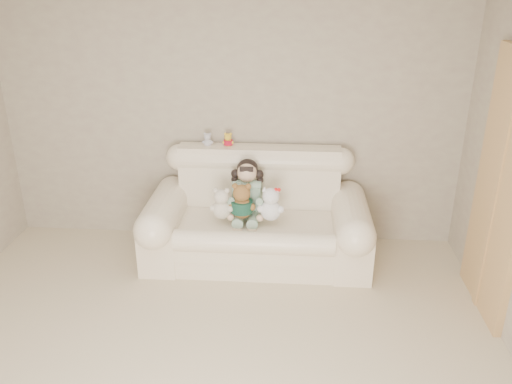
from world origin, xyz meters
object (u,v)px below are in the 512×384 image
object	(u,v)px
brown_teddy	(242,198)
cream_teddy	(222,201)
sofa	(257,211)
seated_child	(247,189)
white_cat	(271,200)

from	to	relation	value
brown_teddy	cream_teddy	xyz separation A→B (m)	(-0.18, -0.02, -0.02)
sofa	brown_teddy	distance (m)	0.25
brown_teddy	seated_child	bearing A→B (deg)	98.59
sofa	cream_teddy	bearing A→B (deg)	-155.30
cream_teddy	brown_teddy	bearing A→B (deg)	-4.34
seated_child	white_cat	size ratio (longest dim) A/B	1.50
cream_teddy	seated_child	bearing A→B (deg)	34.53
white_cat	cream_teddy	distance (m)	0.45
brown_teddy	white_cat	xyz separation A→B (m)	(0.26, -0.03, -0.01)
seated_child	white_cat	world-z (taller)	seated_child
sofa	seated_child	world-z (taller)	sofa
sofa	brown_teddy	xyz separation A→B (m)	(-0.13, -0.12, 0.18)
sofa	cream_teddy	distance (m)	0.38
white_cat	cream_teddy	bearing A→B (deg)	179.49
sofa	seated_child	distance (m)	0.23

